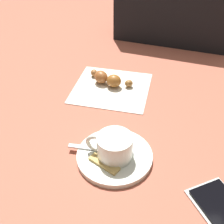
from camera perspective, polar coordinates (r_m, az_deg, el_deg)
ground_plane at (r=0.64m, az=0.21°, el=-2.28°), size 1.80×1.80×0.00m
saucer at (r=0.56m, az=0.29°, el=-8.84°), size 0.15×0.15×0.01m
espresso_cup at (r=0.54m, az=0.80°, el=-6.95°), size 0.07×0.09×0.05m
teaspoon at (r=0.56m, az=-0.08°, el=-7.77°), size 0.04×0.13×0.01m
sugar_packet at (r=0.54m, az=-1.59°, el=-10.34°), size 0.05×0.06×0.01m
napkin at (r=0.75m, az=-0.22°, el=4.91°), size 0.23×0.23×0.00m
croissant at (r=0.76m, az=-0.83°, el=6.70°), size 0.09×0.12×0.03m
laptop_bag at (r=0.99m, az=12.13°, el=19.14°), size 0.22×0.38×0.21m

